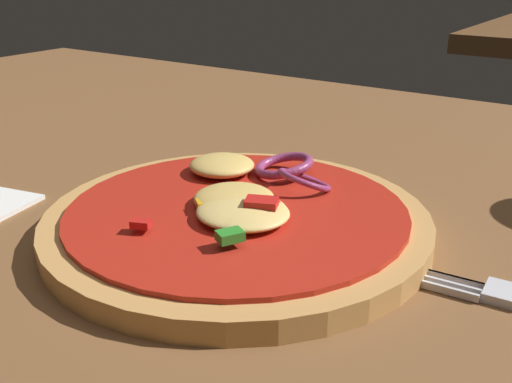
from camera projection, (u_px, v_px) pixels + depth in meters
dining_table at (221, 244)px, 0.39m from camera, size 1.33×0.83×0.04m
pizza at (238, 217)px, 0.36m from camera, size 0.23×0.23×0.03m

